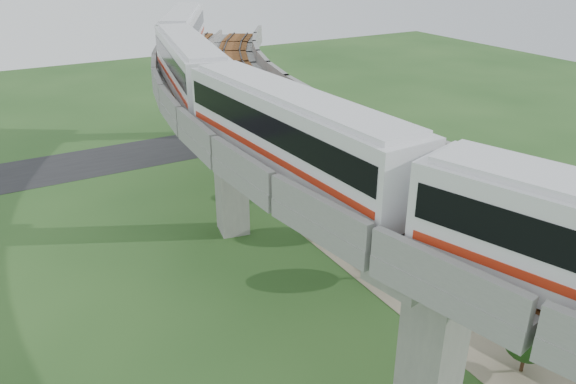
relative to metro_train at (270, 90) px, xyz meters
name	(u,v)px	position (x,y,z in m)	size (l,w,h in m)	color
ground	(292,306)	(-0.44, -3.30, -12.31)	(160.00, 160.00, 0.00)	#24491D
dirt_lot	(485,260)	(13.56, -5.30, -12.29)	(18.00, 26.00, 0.04)	gray
asphalt_road	(146,153)	(-0.44, 26.70, -12.29)	(60.00, 8.00, 0.03)	#232326
viaduct	(352,152)	(3.40, -3.30, -3.26)	(19.58, 73.98, 11.40)	#99968E
metro_train	(270,90)	(0.00, 0.00, 0.00)	(12.18, 61.23, 3.64)	silver
fence	(418,254)	(9.31, -3.30, -11.56)	(3.87, 38.73, 1.50)	#2D382D
tree_0	(285,138)	(11.61, 19.07, -10.41)	(2.31, 2.31, 2.89)	#382314
tree_1	(295,175)	(7.63, 10.25, -10.41)	(2.78, 2.78, 3.09)	#382314
tree_2	(337,211)	(6.75, 2.70, -10.35)	(3.04, 3.04, 3.25)	#382314
tree_3	(384,242)	(6.12, -3.46, -9.69)	(2.82, 2.82, 3.82)	#382314
tree_4	(527,342)	(6.89, -13.83, -10.48)	(2.26, 2.26, 2.79)	#382314
car_white	(490,279)	(11.14, -7.85, -11.59)	(1.60, 3.97, 1.35)	silver
car_red	(501,222)	(18.12, -2.55, -11.76)	(1.08, 3.10, 1.02)	#AC0F18
car_dark	(452,241)	(12.61, -3.08, -11.60)	(1.88, 4.62, 1.34)	black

